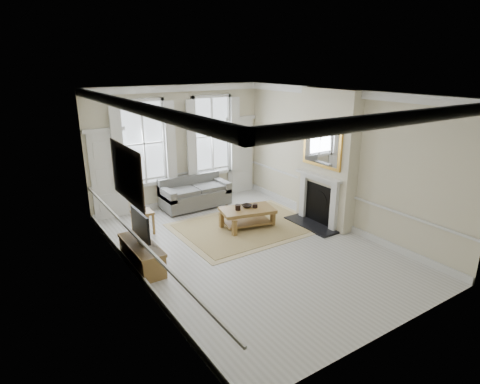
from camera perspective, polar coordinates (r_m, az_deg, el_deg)
floor at (r=9.10m, az=1.54°, el=-7.93°), size 7.20×7.20×0.00m
ceiling at (r=8.20m, az=1.74°, el=13.94°), size 7.20×7.20×0.00m
back_wall at (r=11.55m, az=-8.69°, el=6.44°), size 5.20×0.00×5.20m
left_wall at (r=7.39m, az=-15.16°, el=-0.65°), size 0.00×7.20×7.20m
right_wall at (r=10.17m, az=13.79°, el=4.54°), size 0.00×7.20×7.20m
window_left at (r=11.08m, az=-13.58°, el=6.71°), size 1.26×0.20×2.20m
window_right at (r=11.94m, az=-4.02°, el=7.96°), size 1.26×0.20×2.20m
door_left at (r=10.97m, az=-18.20°, el=2.16°), size 0.90×0.08×2.30m
door_right at (r=12.60m, az=0.01°, el=5.07°), size 0.90×0.08×2.30m
painting at (r=7.57m, az=-15.82°, el=2.53°), size 0.05×1.66×1.06m
chimney_breast at (r=10.18m, az=12.29°, el=4.66°), size 0.35×1.70×3.38m
hearth at (r=10.40m, az=10.02°, el=-4.62°), size 0.55×1.50×0.05m
fireplace at (r=10.28m, az=11.05°, el=-0.74°), size 0.21×1.45×1.33m
mirror at (r=9.95m, az=11.55°, el=6.47°), size 0.06×1.26×1.06m
sofa at (r=11.54m, az=-6.53°, el=-0.35°), size 1.90×0.93×0.87m
side_table at (r=9.94m, az=-13.70°, el=-3.28°), size 0.48×0.48×0.57m
rug at (r=10.19m, az=1.04°, el=-4.91°), size 3.50×2.60×0.02m
coffee_table at (r=10.04m, az=1.05°, el=-2.82°), size 1.46×1.05×0.49m
ceramic_pot_a at (r=9.89m, az=-0.30°, el=-2.20°), size 0.14×0.14×0.14m
ceramic_pot_b at (r=10.06m, az=2.16°, el=-2.00°), size 0.13×0.13×0.09m
bowl at (r=10.10m, az=0.97°, el=-1.99°), size 0.31×0.31×0.06m
tv_stand at (r=8.45m, az=-13.78°, el=-8.71°), size 0.46×1.44×0.51m
tv at (r=8.19m, az=-13.97°, el=-4.59°), size 0.08×0.90×0.68m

